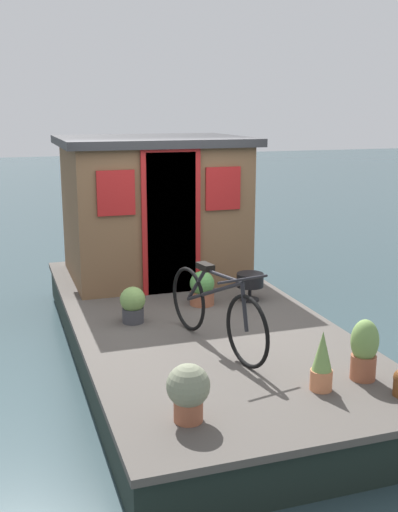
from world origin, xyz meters
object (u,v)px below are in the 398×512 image
at_px(houseboat_cabin, 153,207).
at_px(potted_plant_mint, 364,349).
at_px(potted_plant_basil, 188,390).
at_px(charcoal_grill, 250,281).
at_px(bicycle, 215,310).
at_px(potted_plant_lavender, 322,362).
at_px(potted_plant_thyme, 133,304).
at_px(potted_plant_fern, 202,288).

height_order(houseboat_cabin, potted_plant_mint, houseboat_cabin).
bearing_deg(potted_plant_basil, charcoal_grill, -31.39).
bearing_deg(houseboat_cabin, potted_plant_mint, -167.51).
bearing_deg(houseboat_cabin, bicycle, 178.08).
xyz_separation_m(houseboat_cabin, potted_plant_lavender, (-3.84, -0.40, -0.69)).
height_order(potted_plant_lavender, potted_plant_thyme, potted_plant_lavender).
relative_size(houseboat_cabin, potted_plant_thyme, 6.19).
relative_size(potted_plant_basil, charcoal_grill, 1.32).
height_order(potted_plant_lavender, potted_plant_fern, potted_plant_lavender).
distance_m(houseboat_cabin, potted_plant_mint, 3.91).
xyz_separation_m(potted_plant_fern, potted_plant_basil, (-2.54, 0.95, 0.05)).
bearing_deg(houseboat_cabin, potted_plant_fern, -172.16).
relative_size(houseboat_cabin, charcoal_grill, 7.28).
height_order(houseboat_cabin, charcoal_grill, houseboat_cabin).
bearing_deg(potted_plant_thyme, potted_plant_mint, -142.45).
relative_size(houseboat_cabin, potted_plant_basil, 5.51).
bearing_deg(potted_plant_thyme, houseboat_cabin, -20.83).
bearing_deg(bicycle, charcoal_grill, -35.25).
xyz_separation_m(houseboat_cabin, potted_plant_mint, (-3.77, -0.83, -0.67)).
height_order(potted_plant_lavender, potted_plant_basil, potted_plant_lavender).
height_order(potted_plant_basil, charcoal_grill, potted_plant_basil).
relative_size(potted_plant_mint, potted_plant_thyme, 1.35).
bearing_deg(charcoal_grill, potted_plant_fern, 87.44).
bearing_deg(bicycle, potted_plant_lavender, -156.43).
xyz_separation_m(potted_plant_thyme, charcoal_grill, (0.32, -1.46, 0.03)).
relative_size(houseboat_cabin, potted_plant_fern, 6.06).
bearing_deg(potted_plant_mint, potted_plant_fern, 15.31).
bearing_deg(houseboat_cabin, potted_plant_thyme, 159.17).
relative_size(potted_plant_mint, potted_plant_basil, 1.20).
xyz_separation_m(potted_plant_lavender, charcoal_grill, (2.36, -0.38, -0.00)).
bearing_deg(bicycle, houseboat_cabin, -1.92).
distance_m(potted_plant_fern, potted_plant_mint, 2.41).
bearing_deg(potted_plant_fern, houseboat_cabin, 7.84).
relative_size(houseboat_cabin, potted_plant_mint, 4.59).
relative_size(potted_plant_lavender, potted_plant_mint, 0.95).
distance_m(potted_plant_fern, charcoal_grill, 0.58).
relative_size(houseboat_cabin, potted_plant_lavender, 4.81).
bearing_deg(charcoal_grill, houseboat_cabin, 27.91).
bearing_deg(potted_plant_thyme, potted_plant_fern, -68.55).
bearing_deg(potted_plant_mint, bicycle, 41.07).
bearing_deg(potted_plant_lavender, potted_plant_basil, 97.43).
height_order(bicycle, potted_plant_thyme, bicycle).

